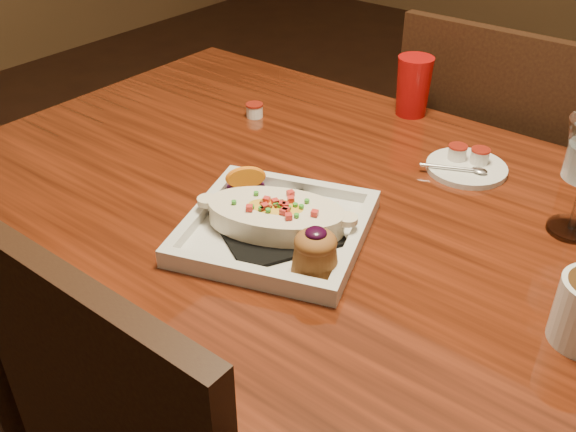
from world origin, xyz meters
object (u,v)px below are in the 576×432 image
Objects in this scene: table at (348,258)px; saucer at (466,165)px; red_tumbler at (413,86)px; plate at (279,224)px; chair_far at (485,185)px.

saucer is at bearing 70.54° from table.
red_tumbler is at bearing 105.77° from table.
chair_far is at bearing 67.55° from plate.
red_tumbler reaches higher than saucer.
plate is at bearing -108.18° from table.
saucer is at bearing 102.74° from chair_far.
chair_far is 2.72× the size of plate.
chair_far is 0.47m from saucer.
table is at bearing 90.00° from chair_far.
red_tumbler reaches higher than table.
red_tumbler is (-0.11, -0.23, 0.31)m from chair_far.
red_tumbler is (-0.07, 0.53, 0.04)m from plate.
table is 10.31× the size of saucer.
chair_far reaches higher than plate.
red_tumbler is at bearing 78.20° from plate.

